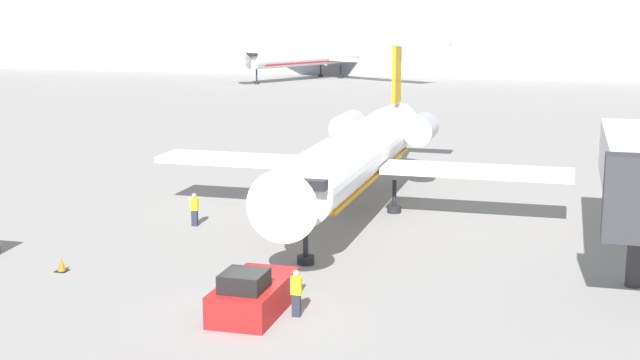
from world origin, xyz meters
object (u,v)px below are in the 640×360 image
worker_by_wing (194,209)px  worker_near_tug (296,292)px  airplane_parked_far_left (326,54)px  traffic_cone_left (62,265)px  pushback_tug (253,294)px  jet_bridge (635,170)px  airplane_main (357,153)px

worker_by_wing → worker_near_tug: bearing=-52.1°
worker_near_tug → airplane_parked_far_left: (-27.37, 106.35, 2.81)m
traffic_cone_left → pushback_tug: bearing=-15.4°
worker_near_tug → traffic_cone_left: size_ratio=2.82×
worker_near_tug → airplane_parked_far_left: bearing=104.4°
pushback_tug → worker_near_tug: pushback_tug is taller
worker_by_wing → jet_bridge: size_ratio=0.12×
pushback_tug → jet_bridge: size_ratio=0.32×
pushback_tug → worker_near_tug: (1.75, -0.02, 0.26)m
airplane_main → airplane_parked_far_left: size_ratio=0.75×
pushback_tug → worker_by_wing: pushback_tug is taller
airplane_main → pushback_tug: bearing=-90.3°
worker_by_wing → pushback_tug: bearing=-57.6°
jet_bridge → pushback_tug: bearing=-144.1°
airplane_parked_far_left → jet_bridge: 103.89m
worker_by_wing → traffic_cone_left: size_ratio=2.74×
pushback_tug → worker_near_tug: bearing=-0.5°
airplane_main → worker_near_tug: (1.65, -17.28, -2.50)m
pushback_tug → worker_near_tug: size_ratio=2.56×
traffic_cone_left → worker_by_wing: bearing=75.1°
pushback_tug → jet_bridge: bearing=35.9°
worker_near_tug → airplane_main: bearing=95.4°
traffic_cone_left → airplane_parked_far_left: 104.76m
pushback_tug → worker_by_wing: 14.27m
pushback_tug → worker_by_wing: size_ratio=2.64×
worker_by_wing → jet_bridge: bearing=-4.0°
worker_near_tug → worker_by_wing: 15.29m
worker_near_tug → jet_bridge: (12.75, 10.52, 3.47)m
worker_near_tug → worker_by_wing: size_ratio=1.03×
worker_near_tug → worker_by_wing: bearing=127.9°
worker_by_wing → jet_bridge: (22.15, -1.54, 3.50)m
worker_near_tug → traffic_cone_left: worker_near_tug is taller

